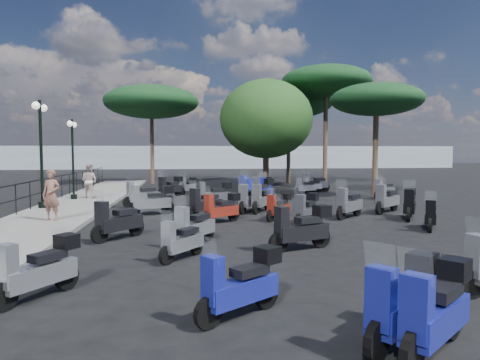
{
  "coord_description": "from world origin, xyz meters",
  "views": [
    {
      "loc": [
        -1.58,
        -15.23,
        2.46
      ],
      "look_at": [
        0.48,
        2.62,
        1.2
      ],
      "focal_mm": 32.0,
      "sensor_mm": 36.0,
      "label": 1
    }
  ],
  "objects": [
    {
      "name": "scooter_0",
      "position": [
        -4.09,
        -8.0,
        0.49
      ],
      "size": [
        1.07,
        1.43,
        1.3
      ],
      "rotation": [
        0.0,
        0.0,
        2.54
      ],
      "color": "black",
      "rests_on": "ground"
    },
    {
      "name": "scooter_30",
      "position": [
        1.05,
        -10.22,
        0.53
      ],
      "size": [
        1.47,
        1.25,
        1.4
      ],
      "rotation": [
        0.0,
        0.0,
        2.25
      ],
      "color": "black",
      "rests_on": "ground"
    },
    {
      "name": "scooter_5",
      "position": [
        -2.65,
        7.11,
        0.53
      ],
      "size": [
        1.29,
        1.44,
        1.4
      ],
      "rotation": [
        0.0,
        0.0,
        2.43
      ],
      "color": "black",
      "rests_on": "ground"
    },
    {
      "name": "pine_0",
      "position": [
        5.63,
        15.89,
        5.92
      ],
      "size": [
        6.47,
        6.47,
        7.06
      ],
      "color": "#38281E",
      "rests_on": "ground"
    },
    {
      "name": "scooter_21",
      "position": [
        4.08,
        -0.45,
        0.5
      ],
      "size": [
        1.4,
        1.32,
        1.44
      ],
      "rotation": [
        0.0,
        0.0,
        2.32
      ],
      "color": "black",
      "rests_on": "ground"
    },
    {
      "name": "scooter_28",
      "position": [
        8.13,
        5.29,
        0.45
      ],
      "size": [
        1.44,
        0.95,
        1.29
      ],
      "rotation": [
        0.0,
        0.0,
        2.11
      ],
      "color": "black",
      "rests_on": "ground"
    },
    {
      "name": "scooter_1",
      "position": [
        -1.52,
        -4.3,
        0.47
      ],
      "size": [
        1.1,
        1.44,
        1.36
      ],
      "rotation": [
        0.0,
        0.0,
        2.51
      ],
      "color": "black",
      "rests_on": "ground"
    },
    {
      "name": "woman",
      "position": [
        -6.12,
        -0.71,
        0.99
      ],
      "size": [
        0.7,
        0.56,
        1.68
      ],
      "primitive_type": "imported",
      "rotation": [
        0.0,
        0.0,
        -0.28
      ],
      "color": "brown",
      "rests_on": "sidewalk"
    },
    {
      "name": "scooter_15",
      "position": [
        1.19,
        1.35,
        0.5
      ],
      "size": [
        1.07,
        1.63,
        1.45
      ],
      "rotation": [
        0.0,
        0.0,
        2.61
      ],
      "color": "black",
      "rests_on": "ground"
    },
    {
      "name": "scooter_17",
      "position": [
        1.5,
        6.65,
        0.52
      ],
      "size": [
        1.58,
        1.21,
        1.49
      ],
      "rotation": [
        0.0,
        0.0,
        2.2
      ],
      "color": "black",
      "rests_on": "ground"
    },
    {
      "name": "pedestrian_far",
      "position": [
        -6.47,
        6.06,
        0.98
      ],
      "size": [
        0.98,
        0.89,
        1.65
      ],
      "primitive_type": "imported",
      "rotation": [
        0.0,
        0.0,
        2.74
      ],
      "color": "#C3A8A3",
      "rests_on": "sidewalk"
    },
    {
      "name": "scooter_4",
      "position": [
        -3.68,
        3.44,
        0.5
      ],
      "size": [
        1.62,
        1.02,
        1.43
      ],
      "rotation": [
        0.0,
        0.0,
        2.07
      ],
      "color": "black",
      "rests_on": "ground"
    },
    {
      "name": "scooter_26",
      "position": [
        6.03,
        0.63,
        0.51
      ],
      "size": [
        1.47,
        1.29,
        1.47
      ],
      "rotation": [
        0.0,
        0.0,
        2.28
      ],
      "color": "black",
      "rests_on": "ground"
    },
    {
      "name": "scooter_22",
      "position": [
        2.21,
        6.33,
        0.53
      ],
      "size": [
        0.91,
        1.66,
        1.4
      ],
      "rotation": [
        0.0,
        0.0,
        2.74
      ],
      "color": "black",
      "rests_on": "ground"
    },
    {
      "name": "broadleaf_tree",
      "position": [
        2.95,
        10.35,
        4.33
      ],
      "size": [
        5.6,
        5.6,
        6.72
      ],
      "color": "#38281E",
      "rests_on": "ground"
    },
    {
      "name": "scooter_32",
      "position": [
        5.31,
        8.59,
        0.41
      ],
      "size": [
        1.41,
        0.77,
        1.19
      ],
      "rotation": [
        0.0,
        0.0,
        1.98
      ],
      "color": "black",
      "rests_on": "ground"
    },
    {
      "name": "scooter_8",
      "position": [
        -0.58,
        -0.97,
        0.49
      ],
      "size": [
        1.4,
        1.08,
        1.29
      ],
      "rotation": [
        0.0,
        0.0,
        2.19
      ],
      "color": "black",
      "rests_on": "ground"
    },
    {
      "name": "scooter_9",
      "position": [
        -1.08,
        0.39,
        0.48
      ],
      "size": [
        1.36,
        1.26,
        1.39
      ],
      "rotation": [
        0.0,
        0.0,
        2.32
      ],
      "color": "black",
      "rests_on": "ground"
    },
    {
      "name": "ground",
      "position": [
        0.0,
        0.0,
        0.0
      ],
      "size": [
        120.0,
        120.0,
        0.0
      ],
      "primitive_type": "plane",
      "color": "black",
      "rests_on": "ground"
    },
    {
      "name": "sidewalk",
      "position": [
        -6.5,
        3.0,
        0.07
      ],
      "size": [
        3.0,
        30.0,
        0.15
      ],
      "primitive_type": "cube",
      "color": "slate",
      "rests_on": "ground"
    },
    {
      "name": "scooter_23",
      "position": [
        5.62,
        8.95,
        0.49
      ],
      "size": [
        1.78,
        0.66,
        1.42
      ],
      "rotation": [
        0.0,
        0.0,
        1.77
      ],
      "color": "black",
      "rests_on": "ground"
    },
    {
      "name": "scooter_3",
      "position": [
        -3.08,
        1.1,
        0.54
      ],
      "size": [
        1.76,
        0.84,
        1.44
      ],
      "rotation": [
        0.0,
        0.0,
        1.89
      ],
      "color": "black",
      "rests_on": "ground"
    },
    {
      "name": "pine_2",
      "position": [
        -4.37,
        16.55,
        5.93
      ],
      "size": [
        6.84,
        6.84,
        7.14
      ],
      "color": "#38281E",
      "rests_on": "ground"
    },
    {
      "name": "scooter_29",
      "position": [
        4.69,
        7.67,
        0.41
      ],
      "size": [
        1.41,
        0.77,
        1.19
      ],
      "rotation": [
        0.0,
        0.0,
        1.98
      ],
      "color": "black",
      "rests_on": "ground"
    },
    {
      "name": "distant_hills",
      "position": [
        0.0,
        45.0,
        1.5
      ],
      "size": [
        70.0,
        8.0,
        3.0
      ],
      "primitive_type": "cube",
      "color": "gray",
      "rests_on": "ground"
    },
    {
      "name": "scooter_10",
      "position": [
        -0.57,
        3.5,
        0.51
      ],
      "size": [
        1.69,
        0.71,
        1.36
      ],
      "rotation": [
        0.0,
        0.0,
        1.83
      ],
      "color": "black",
      "rests_on": "ground"
    },
    {
      "name": "scooter_6",
      "position": [
        -0.88,
        -9.15,
        0.48
      ],
      "size": [
        1.38,
        1.09,
        1.28
      ],
      "rotation": [
        0.0,
        0.0,
        2.2
      ],
      "color": "black",
      "rests_on": "ground"
    },
    {
      "name": "lamp_post_2",
      "position": [
        -7.09,
        5.64,
        2.29
      ],
      "size": [
        0.31,
        1.11,
        3.75
      ],
      "rotation": [
        0.0,
        0.0,
        0.05
      ],
      "color": "black",
      "rests_on": "sidewalk"
    },
    {
      "name": "scooter_13",
      "position": [
        1.09,
        -5.13,
        0.54
      ],
      "size": [
        1.7,
        0.9,
        1.42
      ],
      "rotation": [
        0.0,
        0.0,
        1.95
      ],
      "color": "black",
      "rests_on": "ground"
    },
    {
      "name": "pine_1",
      "position": [
        7.22,
        12.13,
        6.88
      ],
      "size": [
        5.89,
        5.89,
        7.94
      ],
      "color": "#38281E",
      "rests_on": "ground"
    },
    {
      "name": "railing",
      "position": [
        -7.8,
        2.8,
        0.9
      ],
      "size": [
        0.04,
        26.04,
        1.1
      ],
      "color": "black",
      "rests_on": "sidewalk"
    },
    {
      "name": "scooter_27",
      "position": [
        6.16,
        -0.92,
        0.54
      ],
      "size": [
        1.1,
        1.62,
        1.43
      ],
      "rotation": [
        0.0,
        0.0,
        2.6
      ],
      "color": "black",
      "rests_on": "ground"
    },
    {
      "name": "lamp_post_1",
      "position": [
        -7.5,
        2.61,
        2.59
      ],
      "size": [
        0.34,
        1.26,
        4.29
      ],
      "rotation": [
        0.0,
        0.0,
        0.04
      ],
      "color": "black",
      "rests_on": "sidewalk"
    },
    {
      "name": "scooter_19",
      "position": [
        5.77,
        -2.92,
        0.43
      ],
      "size": [
        0.93,
        1.36,
        1.23
      ],
      "rotation": [
        0.0,
        0.0,
        2.58
      ],
      "color": "black",
      "rests_on": "ground"
    },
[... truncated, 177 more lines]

